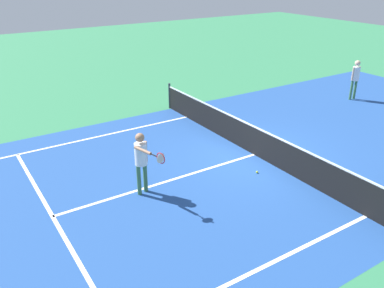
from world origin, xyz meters
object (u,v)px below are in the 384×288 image
at_px(net, 255,141).
at_px(player_near, 142,157).
at_px(tennis_ball_near_net, 257,172).
at_px(player_far, 356,76).

bearing_deg(net, player_near, -87.02).
xyz_separation_m(net, player_near, (0.21, -4.05, 0.59)).
xyz_separation_m(player_near, tennis_ball_near_net, (0.79, 3.30, -1.05)).
bearing_deg(tennis_ball_near_net, player_near, -103.40).
relative_size(net, player_near, 6.35).
bearing_deg(net, player_far, 105.09).
bearing_deg(tennis_ball_near_net, player_far, 110.09).
height_order(player_near, tennis_ball_near_net, player_near).
distance_m(player_far, tennis_ball_near_net, 8.86).
height_order(player_far, tennis_ball_near_net, player_far).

